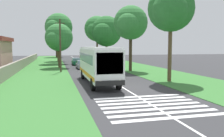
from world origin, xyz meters
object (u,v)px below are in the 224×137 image
roadside_tree_right_3 (130,24)px  coach_bus (98,63)px  trailing_car_2 (90,60)px  roadside_tree_left_1 (58,28)px  roadside_tree_right_0 (96,29)px  roadside_tree_left_0 (58,38)px  roadside_tree_right_2 (106,32)px  utility_pole (60,45)px  trailing_minibus_0 (84,55)px  roadside_tree_left_3 (56,38)px  trailing_car_0 (82,65)px  roadside_tree_right_1 (170,10)px  trailing_car_1 (77,62)px  roadside_tree_left_2 (58,38)px

roadside_tree_right_3 → coach_bus: bearing=147.1°
trailing_car_2 → roadside_tree_left_1: roadside_tree_left_1 is taller
roadside_tree_right_0 → roadside_tree_left_0: bearing=99.4°
roadside_tree_right_2 → roadside_tree_left_1: bearing=78.2°
roadside_tree_left_0 → roadside_tree_right_3: size_ratio=0.85×
trailing_car_2 → utility_pole: utility_pole is taller
roadside_tree_right_0 → trailing_car_2: bearing=157.8°
trailing_minibus_0 → roadside_tree_left_3: 21.82m
trailing_car_0 → roadside_tree_right_2: (11.06, -6.58, 6.29)m
trailing_car_0 → trailing_car_2: (15.10, -3.55, 0.00)m
roadside_tree_left_3 → roadside_tree_right_1: size_ratio=0.97×
coach_bus → trailing_car_0: bearing=-0.8°
trailing_car_1 → roadside_tree_left_3: roadside_tree_left_3 is taller
trailing_car_2 → roadside_tree_right_2: 8.06m
trailing_car_1 → roadside_tree_right_2: bearing=-66.2°
roadside_tree_left_1 → roadside_tree_right_0: roadside_tree_right_0 is taller
roadside_tree_right_0 → trailing_minibus_0: bearing=77.0°
roadside_tree_left_2 → roadside_tree_right_2: size_ratio=0.74×
trailing_car_2 → roadside_tree_right_1: bearing=-173.3°
roadside_tree_left_0 → roadside_tree_right_1: size_ratio=0.83×
trailing_car_1 → roadside_tree_right_2: size_ratio=0.41×
roadside_tree_left_3 → utility_pole: bearing=-179.6°
coach_bus → trailing_car_2: size_ratio=2.60×
trailing_car_2 → roadside_tree_left_2: size_ratio=0.55×
trailing_car_1 → roadside_tree_left_0: bearing=15.8°
coach_bus → roadside_tree_left_3: roadside_tree_left_3 is taller
roadside_tree_left_1 → roadside_tree_left_2: (-10.88, 0.13, -2.68)m
trailing_minibus_0 → roadside_tree_left_0: size_ratio=0.71×
roadside_tree_left_0 → roadside_tree_right_2: 14.13m
roadside_tree_left_2 → roadside_tree_right_3: 13.41m
coach_bus → roadside_tree_left_3: (59.50, 3.80, 4.37)m
trailing_car_0 → roadside_tree_left_2: 6.41m
coach_bus → trailing_minibus_0: size_ratio=1.86×
trailing_car_1 → trailing_car_0: bearing=-178.6°
trailing_car_0 → roadside_tree_right_2: bearing=-30.8°
roadside_tree_right_3 → trailing_car_0: bearing=49.0°
coach_bus → roadside_tree_left_0: bearing=5.4°
roadside_tree_right_1 → roadside_tree_right_3: (11.48, 0.66, -0.41)m
roadside_tree_left_2 → roadside_tree_left_0: bearing=-0.3°
trailing_car_2 → roadside_tree_left_1: (-1.88, 7.25, 7.26)m
coach_bus → roadside_tree_right_0: 39.88m
roadside_tree_right_3 → utility_pole: size_ratio=1.29×
roadside_tree_left_0 → roadside_tree_right_0: (1.71, -10.25, 2.53)m
coach_bus → trailing_car_1: bearing=-0.1°
trailing_car_2 → roadside_tree_right_2: size_ratio=0.41×
roadside_tree_left_0 → utility_pole: 25.71m
coach_bus → roadside_tree_right_0: roadside_tree_right_0 is taller
trailing_car_2 → roadside_tree_left_3: size_ratio=0.43×
roadside_tree_left_3 → roadside_tree_right_3: size_ratio=1.00×
trailing_minibus_0 → roadside_tree_right_3: 29.62m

